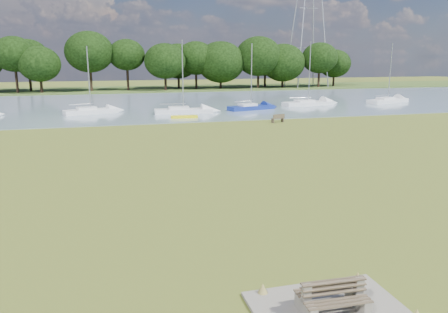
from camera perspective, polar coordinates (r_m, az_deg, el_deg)
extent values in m
plane|color=olive|center=(25.20, -1.60, -3.01)|extent=(220.00, 220.00, 0.00)
cube|color=gray|center=(66.17, -10.25, 6.72)|extent=(220.00, 40.00, 0.10)
cube|color=#4C6626|center=(95.98, -11.88, 8.52)|extent=(220.00, 20.00, 0.40)
cube|color=gray|center=(13.06, 13.88, -19.20)|extent=(4.20, 3.20, 0.10)
cube|color=gray|center=(12.62, 10.64, -18.79)|extent=(0.27, 1.09, 0.45)
cube|color=gray|center=(12.41, 10.72, -17.17)|extent=(0.23, 0.19, 0.57)
cube|color=gray|center=(13.25, 17.08, -17.51)|extent=(0.27, 1.09, 0.45)
cube|color=gray|center=(13.05, 17.20, -15.95)|extent=(0.23, 0.19, 0.57)
cube|color=brown|center=(12.54, 14.74, -17.97)|extent=(1.87, 0.48, 0.04)
cube|color=brown|center=(12.58, 14.26, -16.21)|extent=(1.86, 0.21, 0.45)
cube|color=brown|center=(13.06, 13.31, -16.56)|extent=(1.87, 0.48, 0.04)
cube|color=brown|center=(12.71, 13.91, -15.87)|extent=(1.86, 0.21, 0.45)
cube|color=brown|center=(46.92, 6.38, 4.65)|extent=(0.19, 0.45, 0.46)
cube|color=brown|center=(47.69, 7.64, 4.75)|extent=(0.19, 0.45, 0.46)
cube|color=brown|center=(47.27, 7.02, 4.98)|extent=(1.56, 0.82, 0.05)
cube|color=brown|center=(47.08, 7.18, 5.23)|extent=(1.45, 0.43, 0.45)
cube|color=#FDF010|center=(50.24, -5.21, 5.19)|extent=(3.07, 0.94, 0.30)
cylinder|color=#9C9FA4|center=(101.05, 10.34, 18.72)|extent=(0.26, 0.26, 34.54)
cylinder|color=#9C9FA4|center=(103.24, 12.98, 18.48)|extent=(0.26, 0.26, 34.54)
cylinder|color=#9C9FA4|center=(105.56, 9.13, 18.51)|extent=(0.26, 0.26, 34.54)
cylinder|color=#9C9FA4|center=(107.66, 11.68, 18.30)|extent=(0.26, 0.26, 34.54)
cylinder|color=black|center=(93.31, -26.18, 8.70)|extent=(0.51, 0.51, 3.93)
ellipsoid|color=black|center=(93.19, -26.48, 11.64)|extent=(7.21, 7.21, 6.13)
cylinder|color=black|center=(92.26, -21.88, 9.15)|extent=(0.51, 0.51, 4.23)
ellipsoid|color=black|center=(92.15, -22.15, 12.35)|extent=(8.24, 8.24, 7.00)
cylinder|color=black|center=(91.76, -17.46, 9.19)|extent=(0.51, 0.51, 3.34)
ellipsoid|color=black|center=(91.63, -17.64, 11.73)|extent=(9.27, 9.27, 7.88)
cylinder|color=black|center=(91.77, -13.04, 9.54)|extent=(0.51, 0.51, 3.63)
ellipsoid|color=black|center=(91.64, -13.19, 12.31)|extent=(7.21, 7.21, 6.13)
cylinder|color=black|center=(92.30, -8.64, 9.83)|extent=(0.51, 0.51, 3.93)
ellipsoid|color=black|center=(92.18, -8.75, 12.81)|extent=(8.24, 8.24, 7.00)
cylinder|color=black|center=(93.36, -4.31, 10.06)|extent=(0.51, 0.51, 4.23)
ellipsoid|color=black|center=(93.25, -4.37, 13.23)|extent=(9.27, 9.27, 7.88)
cylinder|color=black|center=(94.96, -0.10, 9.88)|extent=(0.51, 0.51, 3.34)
ellipsoid|color=black|center=(94.83, -0.10, 12.34)|extent=(7.21, 7.21, 6.13)
cylinder|color=black|center=(97.00, 3.96, 10.00)|extent=(0.51, 0.51, 3.63)
ellipsoid|color=black|center=(96.88, 4.00, 12.62)|extent=(8.24, 8.24, 7.00)
cylinder|color=black|center=(99.50, 7.83, 10.07)|extent=(0.51, 0.51, 3.93)
ellipsoid|color=black|center=(99.39, 7.92, 12.84)|extent=(9.27, 9.27, 7.88)
cylinder|color=black|center=(102.42, 11.50, 10.10)|extent=(0.51, 0.51, 4.23)
ellipsoid|color=black|center=(102.32, 11.64, 12.98)|extent=(7.21, 7.21, 6.13)
cylinder|color=black|center=(105.74, 14.94, 9.76)|extent=(0.51, 0.51, 3.34)
ellipsoid|color=black|center=(105.63, 15.07, 11.97)|extent=(8.24, 8.24, 7.00)
cube|color=white|center=(71.65, 20.62, 6.91)|extent=(7.68, 4.20, 0.75)
cube|color=white|center=(71.14, 20.36, 7.26)|extent=(2.96, 2.33, 0.48)
cylinder|color=#A5A8AD|center=(71.39, 20.89, 10.35)|extent=(0.13, 0.13, 8.30)
cube|color=white|center=(54.55, -5.33, 6.05)|extent=(7.14, 2.37, 0.77)
cube|color=white|center=(54.44, -5.93, 6.51)|extent=(2.55, 1.69, 0.49)
cylinder|color=#A5A8AD|center=(54.21, -5.43, 10.60)|extent=(0.13, 0.13, 8.35)
cube|color=white|center=(56.32, -16.99, 5.76)|extent=(6.63, 3.61, 0.78)
cube|color=white|center=(56.13, -17.52, 6.20)|extent=(2.55, 2.01, 0.50)
cylinder|color=#A5A8AD|center=(56.00, -17.25, 9.76)|extent=(0.13, 0.13, 7.54)
cube|color=white|center=(64.66, 10.95, 6.91)|extent=(7.83, 3.00, 0.71)
cube|color=white|center=(64.29, 10.50, 7.29)|extent=(2.85, 1.98, 0.46)
cylinder|color=#A5A8AD|center=(64.36, 11.11, 10.78)|extent=(0.12, 0.12, 8.44)
cube|color=navy|center=(58.20, 3.55, 6.49)|extent=(6.67, 3.44, 0.74)
cube|color=white|center=(57.86, 3.13, 6.91)|extent=(2.54, 1.96, 0.48)
cylinder|color=#A5A8AD|center=(57.88, 3.61, 10.58)|extent=(0.13, 0.13, 7.98)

